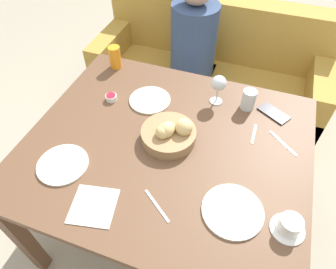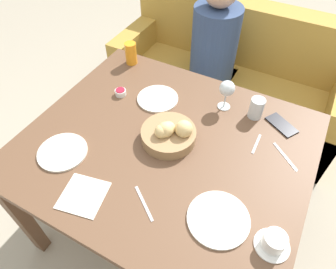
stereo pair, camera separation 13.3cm
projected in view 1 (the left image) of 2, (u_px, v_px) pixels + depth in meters
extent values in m
plane|color=#A89E89|center=(167.00, 221.00, 1.91)|extent=(10.00, 10.00, 0.00)
cube|color=brown|center=(167.00, 146.00, 1.35)|extent=(1.25, 1.08, 0.03)
cube|color=brown|center=(22.00, 237.00, 1.46)|extent=(0.06, 0.06, 0.73)
cube|color=brown|center=(113.00, 109.00, 2.07)|extent=(0.06, 0.06, 0.73)
cube|color=brown|center=(283.00, 152.00, 1.81)|extent=(0.06, 0.06, 0.73)
cube|color=#B28938|center=(206.00, 91.00, 2.45)|extent=(1.70, 0.70, 0.41)
cube|color=#B28938|center=(219.00, 28.00, 2.29)|extent=(1.70, 0.20, 0.45)
cube|color=#B28938|center=(118.00, 62.00, 2.55)|extent=(0.14, 0.70, 0.61)
cube|color=#B28938|center=(309.00, 103.00, 2.20)|extent=(0.14, 0.70, 0.61)
cube|color=#23232D|center=(190.00, 96.00, 2.41)|extent=(0.30, 0.41, 0.41)
cylinder|color=#334770|center=(193.00, 43.00, 2.06)|extent=(0.31, 0.31, 0.54)
cylinder|color=#99754C|center=(168.00, 135.00, 1.34)|extent=(0.25, 0.25, 0.05)
sphere|color=#DBB775|center=(166.00, 130.00, 1.29)|extent=(0.07, 0.07, 0.07)
sphere|color=#DBB775|center=(169.00, 128.00, 1.30)|extent=(0.06, 0.06, 0.06)
sphere|color=#DBB775|center=(162.00, 132.00, 1.29)|extent=(0.06, 0.06, 0.06)
sphere|color=#DBB775|center=(184.00, 127.00, 1.30)|extent=(0.08, 0.08, 0.08)
cylinder|color=silver|center=(63.00, 164.00, 1.26)|extent=(0.22, 0.22, 0.01)
cylinder|color=silver|center=(233.00, 211.00, 1.11)|extent=(0.23, 0.23, 0.01)
cylinder|color=silver|center=(150.00, 100.00, 1.53)|extent=(0.21, 0.21, 0.01)
cylinder|color=orange|center=(115.00, 57.00, 1.68)|extent=(0.07, 0.07, 0.13)
cylinder|color=silver|center=(248.00, 100.00, 1.46)|extent=(0.07, 0.07, 0.10)
cylinder|color=silver|center=(216.00, 101.00, 1.53)|extent=(0.06, 0.06, 0.00)
cylinder|color=silver|center=(217.00, 95.00, 1.50)|extent=(0.01, 0.01, 0.07)
sphere|color=silver|center=(219.00, 83.00, 1.44)|extent=(0.08, 0.08, 0.08)
cylinder|color=white|center=(287.00, 229.00, 1.07)|extent=(0.12, 0.12, 0.01)
cylinder|color=white|center=(290.00, 225.00, 1.04)|extent=(0.08, 0.08, 0.06)
cylinder|color=white|center=(111.00, 98.00, 1.53)|extent=(0.06, 0.06, 0.03)
cylinder|color=#A3192D|center=(111.00, 95.00, 1.51)|extent=(0.05, 0.05, 0.00)
cube|color=#B7B7BC|center=(283.00, 143.00, 1.34)|extent=(0.13, 0.11, 0.00)
cube|color=#B7B7BC|center=(157.00, 206.00, 1.13)|extent=(0.14, 0.11, 0.00)
cube|color=#B7B7BC|center=(254.00, 134.00, 1.38)|extent=(0.01, 0.12, 0.00)
cube|color=silver|center=(94.00, 206.00, 1.13)|extent=(0.20, 0.20, 0.00)
cube|color=black|center=(274.00, 113.00, 1.46)|extent=(0.17, 0.14, 0.01)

